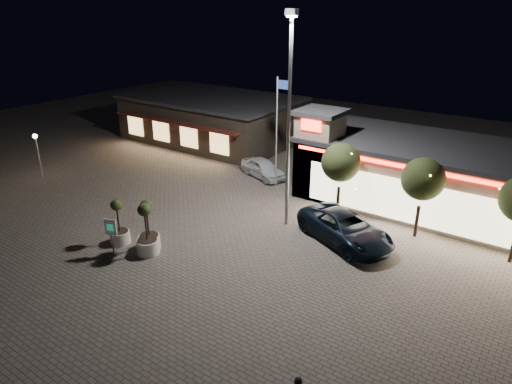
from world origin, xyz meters
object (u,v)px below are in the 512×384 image
Objects in this scene: pickup_truck at (345,228)px; valet_sign at (111,230)px; white_sedan at (263,168)px; planter_left at (119,230)px; planter_mid at (149,234)px.

pickup_truck is 2.91× the size of valet_sign.
pickup_truck is 11.42m from white_sedan.
valet_sign is at bearing -159.46° from white_sedan.
pickup_truck is at bearing 41.79° from valet_sign.
white_sedan is 2.03× the size of valet_sign.
valet_sign reaches higher than white_sedan.
pickup_truck is 12.74m from planter_left.
planter_left is at bearing 124.29° from valet_sign.
pickup_truck is 2.10× the size of planter_mid.
valet_sign is (0.73, -1.07, 0.64)m from planter_left.
planter_mid is at bearing 16.22° from planter_left.
planter_mid is (1.82, 0.53, 0.07)m from planter_left.
valet_sign is (-9.58, -8.56, 0.62)m from pickup_truck.
planter_mid is 2.02m from valet_sign.
planter_mid reaches higher than pickup_truck.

